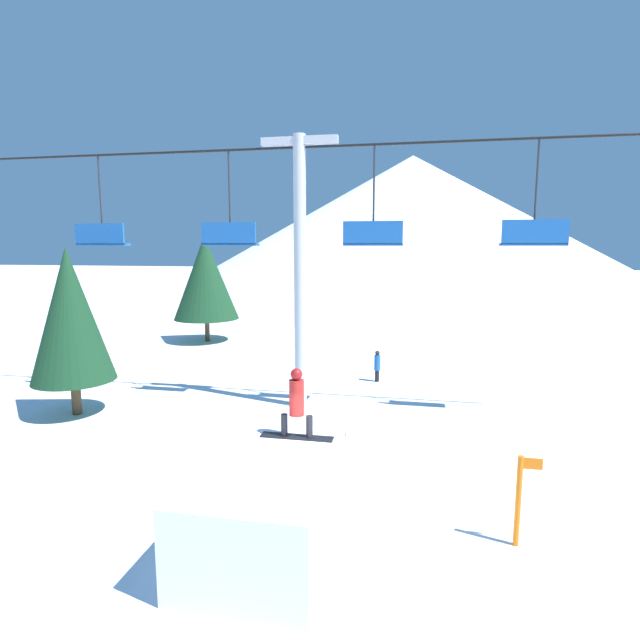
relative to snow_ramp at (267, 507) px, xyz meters
The scene contains 9 objects.
ground_plane 1.26m from the snow_ramp, 13.73° to the right, with size 220.00×220.00×0.00m, color white.
mountain_ridge 77.12m from the snow_ramp, 89.28° to the left, with size 70.28×70.28×19.54m.
snow_ramp is the anchor object (origin of this frame).
snowboarder 1.95m from the snow_ramp, 79.75° to the left, with size 1.43×0.29×1.38m.
chairlift 8.97m from the snow_ramp, 99.17° to the left, with size 21.68×0.44×8.61m.
pine_tree_near 10.00m from the snow_ramp, 144.95° to the left, with size 2.48×2.48×5.21m.
pine_tree_far 19.98m from the snow_ramp, 116.79° to the left, with size 3.50×3.50×5.75m.
trail_marker 4.40m from the snow_ramp, 12.28° to the left, with size 0.41×0.10×1.66m.
distant_skier 11.24m from the snow_ramp, 85.01° to the left, with size 0.24×0.24×1.23m.
Camera 1 is at (1.51, -7.47, 5.24)m, focal length 28.00 mm.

